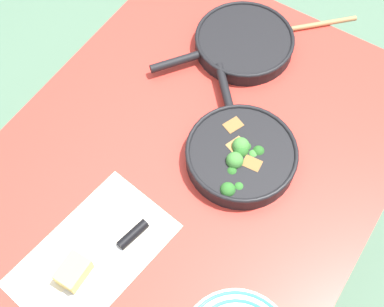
{
  "coord_description": "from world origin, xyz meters",
  "views": [
    {
      "loc": [
        -0.58,
        -0.37,
        1.94
      ],
      "look_at": [
        0.0,
        0.0,
        0.74
      ],
      "focal_mm": 50.0,
      "sensor_mm": 36.0,
      "label": 1
    }
  ],
  "objects_px": {
    "skillet_eggs": "(243,42)",
    "cheese_block": "(74,272)",
    "wooden_spoon": "(288,29)",
    "grater_knife": "(114,252)",
    "skillet_broccoli": "(241,154)"
  },
  "relations": [
    {
      "from": "cheese_block",
      "to": "skillet_eggs",
      "type": "bearing_deg",
      "value": 1.48
    },
    {
      "from": "wooden_spoon",
      "to": "grater_knife",
      "type": "xyz_separation_m",
      "value": [
        -0.85,
        0.02,
        0.0
      ]
    },
    {
      "from": "skillet_broccoli",
      "to": "skillet_eggs",
      "type": "xyz_separation_m",
      "value": [
        0.33,
        0.19,
        -0.01
      ]
    },
    {
      "from": "grater_knife",
      "to": "skillet_eggs",
      "type": "bearing_deg",
      "value": -163.28
    },
    {
      "from": "skillet_broccoli",
      "to": "cheese_block",
      "type": "relative_size",
      "value": 4.66
    },
    {
      "from": "skillet_broccoli",
      "to": "cheese_block",
      "type": "bearing_deg",
      "value": 117.86
    },
    {
      "from": "grater_knife",
      "to": "cheese_block",
      "type": "xyz_separation_m",
      "value": [
        -0.09,
        0.04,
        0.02
      ]
    },
    {
      "from": "wooden_spoon",
      "to": "cheese_block",
      "type": "height_order",
      "value": "cheese_block"
    },
    {
      "from": "skillet_broccoli",
      "to": "wooden_spoon",
      "type": "distance_m",
      "value": 0.48
    },
    {
      "from": "skillet_eggs",
      "to": "cheese_block",
      "type": "bearing_deg",
      "value": 37.18
    },
    {
      "from": "skillet_broccoli",
      "to": "grater_knife",
      "type": "relative_size",
      "value": 1.24
    },
    {
      "from": "skillet_eggs",
      "to": "wooden_spoon",
      "type": "height_order",
      "value": "skillet_eggs"
    },
    {
      "from": "skillet_eggs",
      "to": "grater_knife",
      "type": "distance_m",
      "value": 0.72
    },
    {
      "from": "skillet_broccoli",
      "to": "wooden_spoon",
      "type": "xyz_separation_m",
      "value": [
        0.46,
        0.11,
        -0.02
      ]
    },
    {
      "from": "skillet_eggs",
      "to": "skillet_broccoli",
      "type": "bearing_deg",
      "value": 64.87
    }
  ]
}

